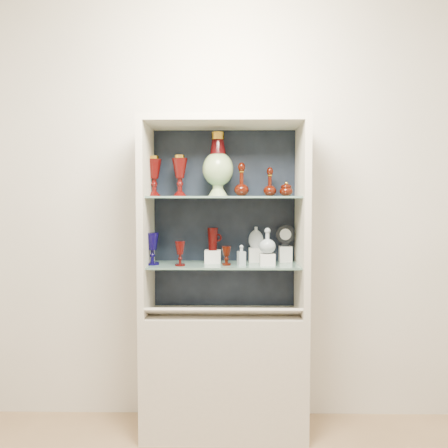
{
  "coord_description": "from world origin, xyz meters",
  "views": [
    {
      "loc": [
        0.04,
        -1.15,
        1.44
      ],
      "look_at": [
        0.0,
        1.53,
        1.3
      ],
      "focal_mm": 35.0,
      "sensor_mm": 36.0,
      "label": 1
    }
  ],
  "objects_px": {
    "pedestal_lamp_right": "(180,176)",
    "lidded_bowl": "(286,189)",
    "ruby_goblet_small": "(226,256)",
    "flat_flask": "(256,237)",
    "clear_square_bottle": "(241,255)",
    "clear_round_decanter": "(267,241)",
    "pedestal_lamp_left": "(154,176)",
    "enamel_urn": "(218,165)",
    "ruby_pitcher": "(213,239)",
    "ruby_decanter_b": "(270,181)",
    "cameo_medallion": "(285,235)",
    "ruby_decanter_a": "(242,177)",
    "ruby_goblet_tall": "(180,254)",
    "cobalt_goblet": "(152,249)"
  },
  "relations": [
    {
      "from": "enamel_urn",
      "to": "ruby_decanter_b",
      "type": "xyz_separation_m",
      "value": [
        0.33,
        0.03,
        -0.1
      ]
    },
    {
      "from": "ruby_goblet_small",
      "to": "clear_round_decanter",
      "type": "bearing_deg",
      "value": 1.18
    },
    {
      "from": "pedestal_lamp_right",
      "to": "lidded_bowl",
      "type": "relative_size",
      "value": 2.7
    },
    {
      "from": "pedestal_lamp_right",
      "to": "ruby_goblet_tall",
      "type": "xyz_separation_m",
      "value": [
        0.01,
        -0.1,
        -0.47
      ]
    },
    {
      "from": "enamel_urn",
      "to": "ruby_goblet_small",
      "type": "relative_size",
      "value": 3.41
    },
    {
      "from": "ruby_decanter_b",
      "to": "flat_flask",
      "type": "height_order",
      "value": "ruby_decanter_b"
    },
    {
      "from": "ruby_decanter_b",
      "to": "ruby_pitcher",
      "type": "height_order",
      "value": "ruby_decanter_b"
    },
    {
      "from": "pedestal_lamp_right",
      "to": "cameo_medallion",
      "type": "height_order",
      "value": "pedestal_lamp_right"
    },
    {
      "from": "ruby_pitcher",
      "to": "cameo_medallion",
      "type": "height_order",
      "value": "cameo_medallion"
    },
    {
      "from": "ruby_pitcher",
      "to": "clear_round_decanter",
      "type": "height_order",
      "value": "ruby_pitcher"
    },
    {
      "from": "cameo_medallion",
      "to": "ruby_goblet_small",
      "type": "bearing_deg",
      "value": -150.5
    },
    {
      "from": "cameo_medallion",
      "to": "flat_flask",
      "type": "bearing_deg",
      "value": -171.12
    },
    {
      "from": "enamel_urn",
      "to": "cameo_medallion",
      "type": "distance_m",
      "value": 0.63
    },
    {
      "from": "clear_square_bottle",
      "to": "ruby_decanter_b",
      "type": "bearing_deg",
      "value": 31.36
    },
    {
      "from": "ruby_goblet_small",
      "to": "flat_flask",
      "type": "bearing_deg",
      "value": 38.9
    },
    {
      "from": "lidded_bowl",
      "to": "ruby_goblet_small",
      "type": "xyz_separation_m",
      "value": [
        -0.37,
        -0.09,
        -0.41
      ]
    },
    {
      "from": "ruby_goblet_tall",
      "to": "ruby_pitcher",
      "type": "height_order",
      "value": "ruby_pitcher"
    },
    {
      "from": "lidded_bowl",
      "to": "enamel_urn",
      "type": "bearing_deg",
      "value": -177.62
    },
    {
      "from": "pedestal_lamp_left",
      "to": "ruby_decanter_a",
      "type": "distance_m",
      "value": 0.55
    },
    {
      "from": "pedestal_lamp_left",
      "to": "ruby_decanter_a",
      "type": "height_order",
      "value": "pedestal_lamp_left"
    },
    {
      "from": "ruby_decanter_a",
      "to": "ruby_decanter_b",
      "type": "bearing_deg",
      "value": 11.91
    },
    {
      "from": "pedestal_lamp_right",
      "to": "flat_flask",
      "type": "relative_size",
      "value": 1.81
    },
    {
      "from": "pedestal_lamp_right",
      "to": "flat_flask",
      "type": "height_order",
      "value": "pedestal_lamp_right"
    },
    {
      "from": "enamel_urn",
      "to": "clear_round_decanter",
      "type": "distance_m",
      "value": 0.57
    },
    {
      "from": "ruby_decanter_a",
      "to": "clear_round_decanter",
      "type": "bearing_deg",
      "value": -21.53
    },
    {
      "from": "ruby_decanter_b",
      "to": "cameo_medallion",
      "type": "relative_size",
      "value": 1.36
    },
    {
      "from": "ruby_pitcher",
      "to": "cameo_medallion",
      "type": "relative_size",
      "value": 1.01
    },
    {
      "from": "ruby_goblet_tall",
      "to": "cameo_medallion",
      "type": "height_order",
      "value": "cameo_medallion"
    },
    {
      "from": "lidded_bowl",
      "to": "clear_square_bottle",
      "type": "height_order",
      "value": "lidded_bowl"
    },
    {
      "from": "enamel_urn",
      "to": "clear_square_bottle",
      "type": "distance_m",
      "value": 0.58
    },
    {
      "from": "ruby_decanter_b",
      "to": "ruby_pitcher",
      "type": "bearing_deg",
      "value": -179.92
    },
    {
      "from": "pedestal_lamp_left",
      "to": "ruby_goblet_small",
      "type": "distance_m",
      "value": 0.68
    },
    {
      "from": "ruby_decanter_a",
      "to": "ruby_goblet_tall",
      "type": "distance_m",
      "value": 0.6
    },
    {
      "from": "enamel_urn",
      "to": "lidded_bowl",
      "type": "bearing_deg",
      "value": 2.38
    },
    {
      "from": "ruby_goblet_tall",
      "to": "clear_round_decanter",
      "type": "height_order",
      "value": "clear_round_decanter"
    },
    {
      "from": "ruby_goblet_tall",
      "to": "flat_flask",
      "type": "bearing_deg",
      "value": 21.1
    },
    {
      "from": "pedestal_lamp_left",
      "to": "enamel_urn",
      "type": "xyz_separation_m",
      "value": [
        0.4,
        -0.02,
        0.07
      ]
    },
    {
      "from": "ruby_decanter_b",
      "to": "cameo_medallion",
      "type": "bearing_deg",
      "value": 27.0
    },
    {
      "from": "clear_square_bottle",
      "to": "clear_round_decanter",
      "type": "xyz_separation_m",
      "value": [
        0.16,
        0.01,
        0.08
      ]
    },
    {
      "from": "ruby_decanter_a",
      "to": "ruby_goblet_small",
      "type": "xyz_separation_m",
      "value": [
        -0.09,
        -0.07,
        -0.48
      ]
    },
    {
      "from": "pedestal_lamp_right",
      "to": "enamel_urn",
      "type": "distance_m",
      "value": 0.25
    },
    {
      "from": "ruby_pitcher",
      "to": "clear_round_decanter",
      "type": "distance_m",
      "value": 0.35
    },
    {
      "from": "ruby_goblet_small",
      "to": "flat_flask",
      "type": "height_order",
      "value": "flat_flask"
    },
    {
      "from": "pedestal_lamp_left",
      "to": "ruby_goblet_small",
      "type": "height_order",
      "value": "pedestal_lamp_left"
    },
    {
      "from": "ruby_goblet_small",
      "to": "cameo_medallion",
      "type": "distance_m",
      "value": 0.43
    },
    {
      "from": "ruby_pitcher",
      "to": "cameo_medallion",
      "type": "bearing_deg",
      "value": -9.6
    },
    {
      "from": "cobalt_goblet",
      "to": "ruby_goblet_tall",
      "type": "xyz_separation_m",
      "value": [
        0.18,
        -0.04,
        -0.02
      ]
    },
    {
      "from": "clear_round_decanter",
      "to": "cameo_medallion",
      "type": "bearing_deg",
      "value": 50.0
    },
    {
      "from": "enamel_urn",
      "to": "ruby_pitcher",
      "type": "distance_m",
      "value": 0.47
    },
    {
      "from": "ruby_goblet_small",
      "to": "clear_round_decanter",
      "type": "height_order",
      "value": "clear_round_decanter"
    }
  ]
}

